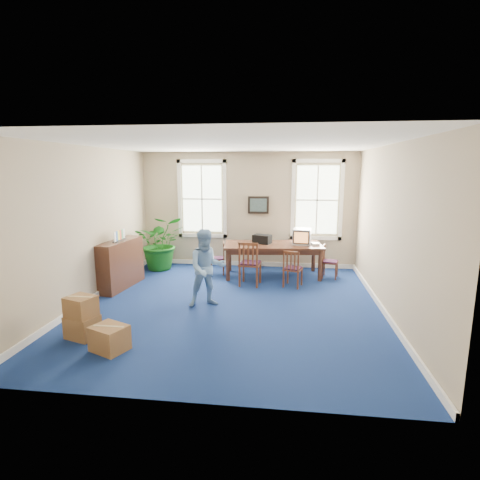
# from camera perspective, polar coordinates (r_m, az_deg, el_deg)

# --- Properties ---
(floor) EXTENTS (6.50, 6.50, 0.00)m
(floor) POSITION_cam_1_polar(r_m,az_deg,el_deg) (7.75, -1.29, -9.94)
(floor) COLOR navy
(floor) RESTS_ON ground
(ceiling) EXTENTS (6.50, 6.50, 0.00)m
(ceiling) POSITION_cam_1_polar(r_m,az_deg,el_deg) (7.25, -1.40, 14.41)
(ceiling) COLOR white
(ceiling) RESTS_ON ground
(wall_back) EXTENTS (6.50, 0.00, 6.50)m
(wall_back) POSITION_cam_1_polar(r_m,az_deg,el_deg) (10.53, 1.20, 4.59)
(wall_back) COLOR tan
(wall_back) RESTS_ON ground
(wall_front) EXTENTS (6.50, 0.00, 6.50)m
(wall_front) POSITION_cam_1_polar(r_m,az_deg,el_deg) (4.21, -7.71, -5.11)
(wall_front) COLOR tan
(wall_front) RESTS_ON ground
(wall_left) EXTENTS (0.00, 6.50, 6.50)m
(wall_left) POSITION_cam_1_polar(r_m,az_deg,el_deg) (8.31, -22.30, 2.08)
(wall_left) COLOR tan
(wall_left) RESTS_ON ground
(wall_right) EXTENTS (0.00, 6.50, 6.50)m
(wall_right) POSITION_cam_1_polar(r_m,az_deg,el_deg) (7.52, 21.93, 1.26)
(wall_right) COLOR tan
(wall_right) RESTS_ON ground
(baseboard_back) EXTENTS (6.00, 0.04, 0.12)m
(baseboard_back) POSITION_cam_1_polar(r_m,az_deg,el_deg) (10.78, 1.15, -3.59)
(baseboard_back) COLOR white
(baseboard_back) RESTS_ON ground
(baseboard_left) EXTENTS (0.04, 6.50, 0.12)m
(baseboard_left) POSITION_cam_1_polar(r_m,az_deg,el_deg) (8.64, -21.38, -8.06)
(baseboard_left) COLOR white
(baseboard_left) RESTS_ON ground
(baseboard_right) EXTENTS (0.04, 6.50, 0.12)m
(baseboard_right) POSITION_cam_1_polar(r_m,az_deg,el_deg) (7.89, 20.92, -9.82)
(baseboard_right) COLOR white
(baseboard_right) RESTS_ON ground
(window_left) EXTENTS (1.40, 0.12, 2.20)m
(window_left) POSITION_cam_1_polar(r_m,az_deg,el_deg) (10.69, -5.80, 6.24)
(window_left) COLOR white
(window_left) RESTS_ON ground
(window_right) EXTENTS (1.40, 0.12, 2.20)m
(window_right) POSITION_cam_1_polar(r_m,az_deg,el_deg) (10.47, 11.66, 5.98)
(window_right) COLOR white
(window_right) RESTS_ON ground
(wall_picture) EXTENTS (0.58, 0.06, 0.48)m
(wall_picture) POSITION_cam_1_polar(r_m,az_deg,el_deg) (10.44, 2.82, 5.35)
(wall_picture) COLOR black
(wall_picture) RESTS_ON ground
(conference_table) EXTENTS (2.58, 1.38, 0.84)m
(conference_table) POSITION_cam_1_polar(r_m,az_deg,el_deg) (9.72, 5.00, -3.04)
(conference_table) COLOR #4B291A
(conference_table) RESTS_ON ground
(crt_tv) EXTENTS (0.50, 0.53, 0.40)m
(crt_tv) POSITION_cam_1_polar(r_m,az_deg,el_deg) (9.66, 9.41, 0.53)
(crt_tv) COLOR #B7B7BC
(crt_tv) RESTS_ON conference_table
(game_console) EXTENTS (0.22, 0.25, 0.05)m
(game_console) POSITION_cam_1_polar(r_m,az_deg,el_deg) (9.65, 11.39, -0.58)
(game_console) COLOR white
(game_console) RESTS_ON conference_table
(equipment_bag) EXTENTS (0.52, 0.43, 0.22)m
(equipment_bag) POSITION_cam_1_polar(r_m,az_deg,el_deg) (9.68, 3.40, 0.15)
(equipment_bag) COLOR black
(equipment_bag) RESTS_ON conference_table
(chair_near_left) EXTENTS (0.53, 0.53, 1.08)m
(chair_near_left) POSITION_cam_1_polar(r_m,az_deg,el_deg) (8.91, 1.56, -3.52)
(chair_near_left) COLOR brown
(chair_near_left) RESTS_ON ground
(chair_near_right) EXTENTS (0.50, 0.50, 0.89)m
(chair_near_right) POSITION_cam_1_polar(r_m,az_deg,el_deg) (8.90, 8.07, -4.27)
(chair_near_right) COLOR brown
(chair_near_right) RESTS_ON ground
(chair_end_left) EXTENTS (0.44, 0.44, 0.85)m
(chair_end_left) POSITION_cam_1_polar(r_m,az_deg,el_deg) (9.88, -3.52, -2.77)
(chair_end_left) COLOR brown
(chair_end_left) RESTS_ON ground
(chair_end_right) EXTENTS (0.46, 0.46, 0.85)m
(chair_end_right) POSITION_cam_1_polar(r_m,az_deg,el_deg) (9.79, 13.59, -3.20)
(chair_end_right) COLOR brown
(chair_end_right) RESTS_ON ground
(man) EXTENTS (0.93, 0.84, 1.57)m
(man) POSITION_cam_1_polar(r_m,az_deg,el_deg) (7.54, -5.06, -4.28)
(man) COLOR #78A5D2
(man) RESTS_ON ground
(credenza) EXTENTS (0.60, 1.48, 1.13)m
(credenza) POSITION_cam_1_polar(r_m,az_deg,el_deg) (9.17, -17.77, -3.46)
(credenza) COLOR #4B291A
(credenza) RESTS_ON ground
(brochure_rack) EXTENTS (0.19, 0.59, 0.26)m
(brochure_rack) POSITION_cam_1_polar(r_m,az_deg,el_deg) (9.02, -17.91, 0.81)
(brochure_rack) COLOR #99999E
(brochure_rack) RESTS_ON credenza
(potted_plant) EXTENTS (1.62, 1.51, 1.49)m
(potted_plant) POSITION_cam_1_polar(r_m,az_deg,el_deg) (10.51, -11.94, -0.39)
(potted_plant) COLOR #125714
(potted_plant) RESTS_ON ground
(cardboard_boxes) EXTENTS (1.64, 1.64, 0.74)m
(cardboard_boxes) POSITION_cam_1_polar(r_m,az_deg,el_deg) (6.76, -21.20, -10.53)
(cardboard_boxes) COLOR olive
(cardboard_boxes) RESTS_ON ground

